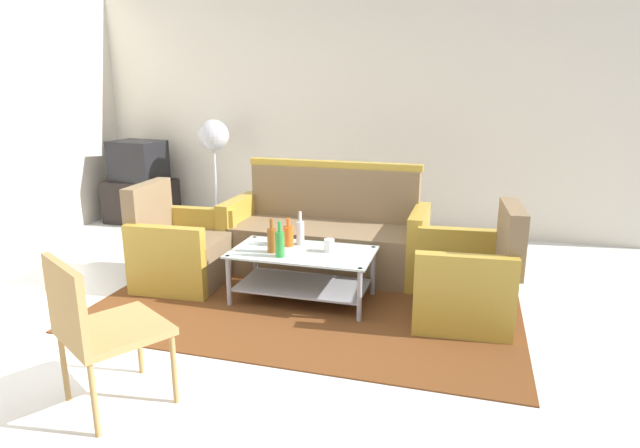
# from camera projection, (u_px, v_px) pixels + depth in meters

# --- Properties ---
(ground_plane) EXTENTS (14.00, 14.00, 0.00)m
(ground_plane) POSITION_uv_depth(u_px,v_px,m) (261.00, 341.00, 3.55)
(ground_plane) COLOR white
(wall_back) EXTENTS (6.52, 0.12, 2.80)m
(wall_back) POSITION_uv_depth(u_px,v_px,m) (359.00, 108.00, 6.04)
(wall_back) COLOR silver
(wall_back) RESTS_ON ground
(rug) EXTENTS (3.18, 2.18, 0.01)m
(rug) POSITION_uv_depth(u_px,v_px,m) (312.00, 298.00, 4.25)
(rug) COLOR brown
(rug) RESTS_ON ground
(couch) EXTENTS (1.81, 0.76, 0.96)m
(couch) POSITION_uv_depth(u_px,v_px,m) (326.00, 237.00, 4.84)
(couch) COLOR #7F6647
(couch) RESTS_ON rug
(armchair_left) EXTENTS (0.74, 0.80, 0.85)m
(armchair_left) POSITION_uv_depth(u_px,v_px,m) (181.00, 251.00, 4.52)
(armchair_left) COLOR #7F6647
(armchair_left) RESTS_ON rug
(armchair_right) EXTENTS (0.75, 0.81, 0.85)m
(armchair_right) POSITION_uv_depth(u_px,v_px,m) (467.00, 282.00, 3.82)
(armchair_right) COLOR #7F6647
(armchair_right) RESTS_ON rug
(coffee_table) EXTENTS (1.10, 0.60, 0.40)m
(coffee_table) POSITION_uv_depth(u_px,v_px,m) (303.00, 268.00, 4.15)
(coffee_table) COLOR silver
(coffee_table) RESTS_ON rug
(bottle_green) EXTENTS (0.07, 0.07, 0.27)m
(bottle_green) POSITION_uv_depth(u_px,v_px,m) (280.00, 243.00, 3.96)
(bottle_green) COLOR #2D8C38
(bottle_green) RESTS_ON coffee_table
(bottle_brown) EXTENTS (0.07, 0.07, 0.27)m
(bottle_brown) POSITION_uv_depth(u_px,v_px,m) (272.00, 240.00, 4.06)
(bottle_brown) COLOR brown
(bottle_brown) RESTS_ON coffee_table
(bottle_orange) EXTENTS (0.08, 0.08, 0.23)m
(bottle_orange) POSITION_uv_depth(u_px,v_px,m) (288.00, 235.00, 4.23)
(bottle_orange) COLOR #D85919
(bottle_orange) RESTS_ON coffee_table
(bottle_clear) EXTENTS (0.06, 0.06, 0.27)m
(bottle_clear) POSITION_uv_depth(u_px,v_px,m) (300.00, 232.00, 4.26)
(bottle_clear) COLOR silver
(bottle_clear) RESTS_ON coffee_table
(cup) EXTENTS (0.08, 0.08, 0.10)m
(cup) POSITION_uv_depth(u_px,v_px,m) (329.00, 245.00, 4.09)
(cup) COLOR silver
(cup) RESTS_ON coffee_table
(tv_stand) EXTENTS (0.80, 0.50, 0.52)m
(tv_stand) POSITION_uv_depth(u_px,v_px,m) (141.00, 201.00, 6.55)
(tv_stand) COLOR black
(tv_stand) RESTS_ON ground
(television) EXTENTS (0.66, 0.52, 0.48)m
(television) POSITION_uv_depth(u_px,v_px,m) (138.00, 161.00, 6.43)
(television) COLOR black
(television) RESTS_ON tv_stand
(pedestal_fan) EXTENTS (0.36, 0.36, 1.27)m
(pedestal_fan) POSITION_uv_depth(u_px,v_px,m) (213.00, 142.00, 6.14)
(pedestal_fan) COLOR #2D2D33
(pedestal_fan) RESTS_ON ground
(wicker_chair) EXTENTS (0.66, 0.66, 0.84)m
(wicker_chair) POSITION_uv_depth(u_px,v_px,m) (96.00, 322.00, 2.70)
(wicker_chair) COLOR #AD844C
(wicker_chair) RESTS_ON ground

